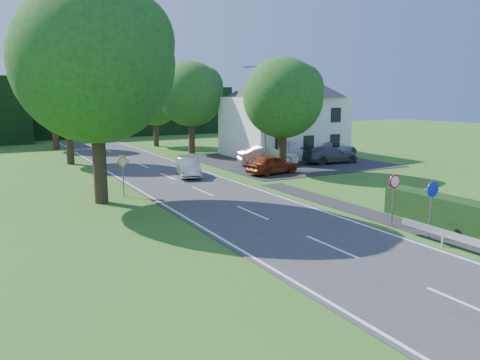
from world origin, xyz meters
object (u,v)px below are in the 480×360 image
parked_car_red (272,165)px  motorcycle (182,170)px  streetlight (264,112)px  parked_car_silver_a (267,156)px  moving_car (188,167)px  parked_car_silver_b (331,149)px  parasol (289,152)px  parked_car_grey (330,155)px

parked_car_red → motorcycle: bearing=59.6°
streetlight → parked_car_silver_a: (1.01, 1.00, -3.62)m
moving_car → parked_car_silver_b: 15.96m
moving_car → parasol: size_ratio=1.97×
parked_car_grey → parked_car_silver_b: parked_car_silver_b is taller
parked_car_red → parked_car_silver_b: (9.80, 5.06, 0.08)m
moving_car → motorcycle: size_ratio=2.35×
parked_car_grey → parked_car_red: bearing=113.1°
parked_car_silver_b → parasol: bearing=86.5°
parked_car_silver_a → parked_car_grey: size_ratio=0.98×
motorcycle → parked_car_red: size_ratio=0.42×
parked_car_grey → parked_car_silver_b: 3.55m
moving_car → streetlight: bearing=21.6°
parked_car_red → parked_car_grey: 7.84m
motorcycle → parked_car_silver_b: bearing=21.3°
parked_car_silver_a → parasol: bearing=-56.8°
parked_car_red → parked_car_silver_a: size_ratio=0.84×
parked_car_grey → moving_car: bearing=97.4°
streetlight → parasol: bearing=26.5°
parked_car_silver_a → parked_car_grey: parked_car_silver_a is taller
parked_car_red → parked_car_grey: parked_car_grey is taller
moving_car → parked_car_red: parked_car_red is taller
streetlight → parked_car_grey: 7.52m
moving_car → parasol: (10.57, 2.68, 0.25)m
parked_car_silver_b → parasol: 5.09m
streetlight → parked_car_grey: streetlight is taller
parked_car_red → parasol: size_ratio=2.01×
moving_car → parked_car_grey: size_ratio=0.80×
parked_car_silver_b → parasol: size_ratio=2.75×
motorcycle → parked_car_grey: (13.60, -0.04, 0.27)m
moving_car → parked_car_silver_b: bearing=26.4°
streetlight → parked_car_grey: bearing=-2.8°
moving_car → parked_car_silver_a: (7.79, 1.79, 0.14)m
parked_car_silver_b → parked_car_silver_a: bearing=91.0°
motorcycle → parked_car_silver_b: size_ratio=0.30×
parked_car_red → parked_car_grey: bearing=-81.2°
parked_car_silver_a → motorcycle: bearing=114.4°
parked_car_red → parked_car_silver_a: bearing=-36.6°
parked_car_silver_a → parked_car_grey: 5.68m
motorcycle → parked_car_grey: parked_car_grey is taller
moving_car → parked_car_silver_b: size_ratio=0.72×
parked_car_grey → parasol: parasol is taller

